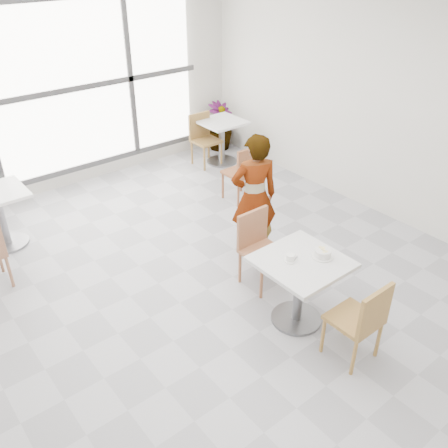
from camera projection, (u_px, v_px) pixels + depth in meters
floor at (207, 289)px, 5.47m from camera, size 7.00×7.00×0.00m
wall_back at (61, 89)px, 7.04m from camera, size 6.00×0.00×6.00m
wall_right at (389, 108)px, 6.30m from camera, size 0.00×7.00×7.00m
window at (62, 90)px, 6.99m from camera, size 4.60×0.07×2.52m
main_table at (300, 279)px, 4.77m from camera, size 0.80×0.80×0.75m
chair_near at (362, 318)px, 4.32m from camera, size 0.42×0.42×0.87m
chair_far at (258, 244)px, 5.36m from camera, size 0.42×0.42×0.87m
oatmeal_bowl at (323, 253)px, 4.69m from camera, size 0.21×0.21×0.09m
coffee_cup at (291, 258)px, 4.64m from camera, size 0.16×0.13×0.07m
person at (254, 197)px, 5.70m from camera, size 0.67×0.57×1.57m
bg_table_right at (222, 136)px, 8.26m from camera, size 0.70×0.70×0.75m
bg_chair_right_near at (244, 170)px, 7.02m from camera, size 0.42×0.42×0.87m
bg_chair_right_far at (203, 136)px, 8.22m from camera, size 0.42×0.42×0.87m
plant_right at (219, 126)px, 8.83m from camera, size 0.49×0.49×0.86m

